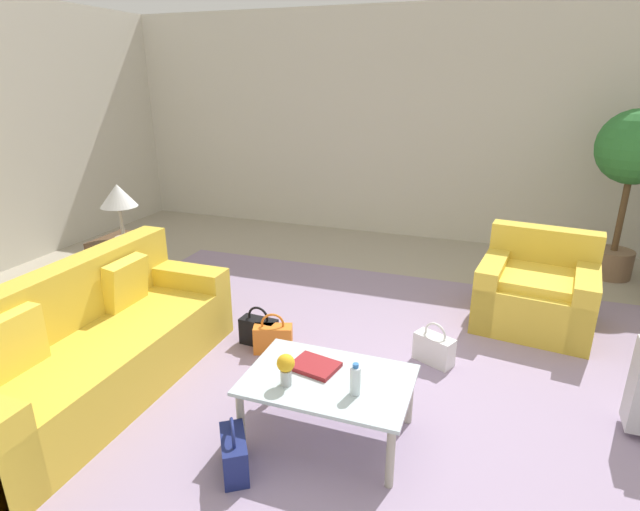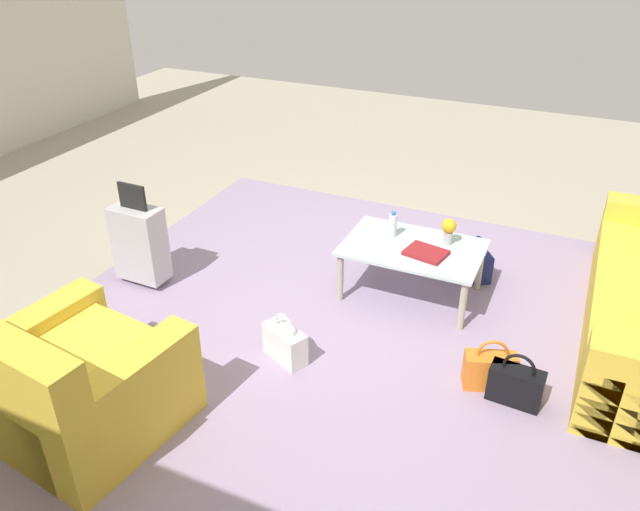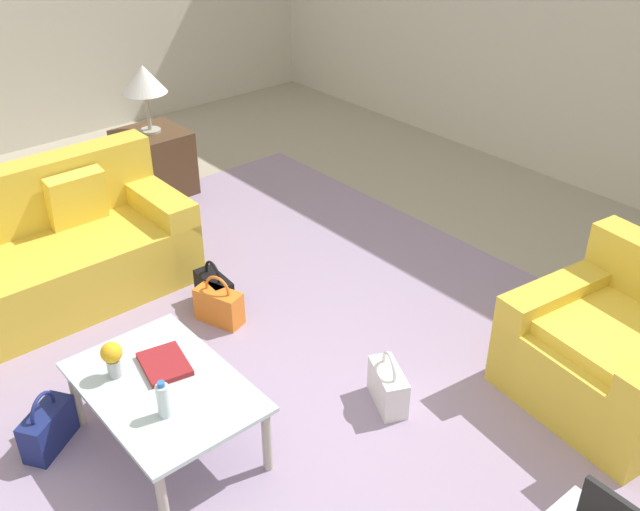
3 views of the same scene
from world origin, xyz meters
name	(u,v)px [view 1 (image 1 of 3)]	position (x,y,z in m)	size (l,w,h in m)	color
ground_plane	(404,402)	(0.00, 0.00, 0.00)	(12.00, 12.00, 0.00)	#A89E89
wall_back	(468,128)	(0.00, 4.06, 1.55)	(10.24, 0.12, 3.10)	beige
area_rug	(333,371)	(-0.60, 0.20, 0.00)	(5.20, 4.40, 0.01)	#9984A3
couch	(90,351)	(-2.19, -0.60, 0.31)	(0.85, 2.27, 0.92)	gold
armchair	(536,293)	(0.91, 1.67, 0.29)	(1.10, 1.06, 0.85)	gold
coffee_table	(328,385)	(-0.40, -0.50, 0.37)	(1.03, 0.69, 0.42)	silver
water_bottle	(355,380)	(-0.20, -0.60, 0.52)	(0.06, 0.06, 0.20)	silver
coffee_table_book	(315,366)	(-0.52, -0.42, 0.44)	(0.29, 0.22, 0.03)	maroon
flower_vase	(286,367)	(-0.62, -0.65, 0.55)	(0.11, 0.11, 0.21)	#B2B7BC
side_table	(127,264)	(-3.20, 1.00, 0.29)	(0.56, 0.56, 0.58)	#513823
table_lamp	(118,197)	(-3.20, 1.00, 1.03)	(0.37, 0.37, 0.58)	#ADA899
handbag_orange	(273,338)	(-1.17, 0.32, 0.13)	(0.35, 0.24, 0.36)	orange
handbag_navy	(234,453)	(-0.81, -0.99, 0.13)	(0.29, 0.34, 0.36)	navy
handbag_black	(259,331)	(-1.34, 0.40, 0.13)	(0.33, 0.16, 0.36)	black
handbag_white	(434,348)	(0.12, 0.61, 0.13)	(0.35, 0.26, 0.36)	white
potted_ficus	(633,161)	(1.80, 3.20, 1.34)	(0.80, 0.80, 1.89)	#84664C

